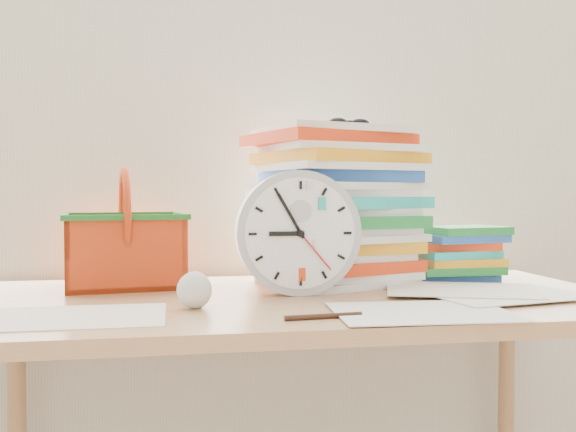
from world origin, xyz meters
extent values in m
cube|color=silver|center=(0.00, 2.00, 1.35)|extent=(4.00, 0.04, 2.70)
cube|color=silver|center=(0.00, 1.98, 1.30)|extent=(2.40, 0.01, 2.50)
cube|color=#B08152|center=(0.00, 1.60, 0.73)|extent=(1.40, 0.70, 0.03)
cylinder|color=#B08152|center=(0.65, 1.90, 0.36)|extent=(0.04, 0.04, 0.72)
cylinder|color=#ADAFB7|center=(0.00, 1.62, 0.89)|extent=(0.27, 0.05, 0.27)
sphere|color=silver|center=(-0.23, 1.49, 0.79)|extent=(0.07, 0.07, 0.07)
cylinder|color=black|center=(-0.01, 1.34, 0.75)|extent=(0.14, 0.02, 0.01)
camera|label=1|loc=(-0.26, 0.25, 0.97)|focal=40.00mm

